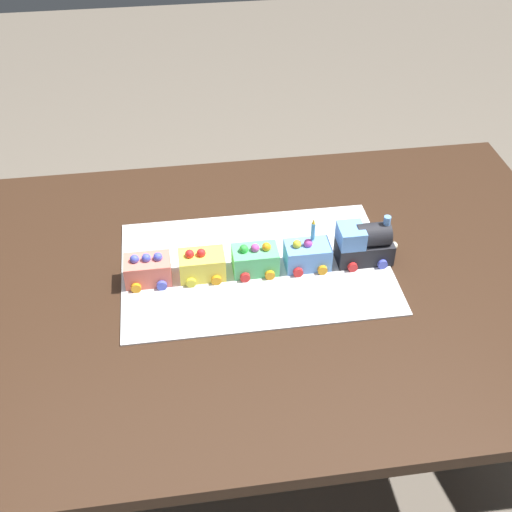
{
  "coord_description": "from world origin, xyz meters",
  "views": [
    {
      "loc": [
        0.22,
        1.09,
        1.71
      ],
      "look_at": [
        0.05,
        -0.04,
        0.77
      ],
      "focal_mm": 46.64,
      "sensor_mm": 36.0,
      "label": 1
    }
  ],
  "objects_px": {
    "cake_car_tanker_lemon": "(202,265)",
    "birthday_candle": "(313,230)",
    "cake_car_flatbed_mint_green": "(255,260)",
    "dining_table": "(280,312)",
    "cake_car_gondola_coral": "(148,270)",
    "cake_car_caboose_sky_blue": "(307,255)",
    "cake_locomotive": "(364,243)"
  },
  "relations": [
    {
      "from": "cake_car_flatbed_mint_green",
      "to": "birthday_candle",
      "type": "height_order",
      "value": "birthday_candle"
    },
    {
      "from": "dining_table",
      "to": "birthday_candle",
      "type": "relative_size",
      "value": 25.36
    },
    {
      "from": "dining_table",
      "to": "cake_car_caboose_sky_blue",
      "type": "xyz_separation_m",
      "value": [
        -0.06,
        -0.03,
        0.14
      ]
    },
    {
      "from": "cake_locomotive",
      "to": "cake_car_caboose_sky_blue",
      "type": "relative_size",
      "value": 1.4
    },
    {
      "from": "cake_car_caboose_sky_blue",
      "to": "birthday_candle",
      "type": "xyz_separation_m",
      "value": [
        -0.01,
        0.0,
        0.07
      ]
    },
    {
      "from": "cake_car_caboose_sky_blue",
      "to": "cake_car_flatbed_mint_green",
      "type": "xyz_separation_m",
      "value": [
        0.12,
        0.0,
        0.0
      ]
    },
    {
      "from": "dining_table",
      "to": "cake_car_caboose_sky_blue",
      "type": "bearing_deg",
      "value": -155.72
    },
    {
      "from": "cake_locomotive",
      "to": "cake_car_caboose_sky_blue",
      "type": "xyz_separation_m",
      "value": [
        0.13,
        -0.0,
        -0.02
      ]
    },
    {
      "from": "cake_locomotive",
      "to": "cake_car_tanker_lemon",
      "type": "height_order",
      "value": "cake_locomotive"
    },
    {
      "from": "cake_car_caboose_sky_blue",
      "to": "cake_car_gondola_coral",
      "type": "distance_m",
      "value": 0.35
    },
    {
      "from": "cake_car_gondola_coral",
      "to": "cake_locomotive",
      "type": "bearing_deg",
      "value": 180.0
    },
    {
      "from": "cake_locomotive",
      "to": "birthday_candle",
      "type": "xyz_separation_m",
      "value": [
        0.12,
        0.0,
        0.05
      ]
    },
    {
      "from": "cake_locomotive",
      "to": "cake_car_tanker_lemon",
      "type": "relative_size",
      "value": 1.4
    },
    {
      "from": "cake_locomotive",
      "to": "birthday_candle",
      "type": "height_order",
      "value": "birthday_candle"
    },
    {
      "from": "dining_table",
      "to": "birthday_candle",
      "type": "bearing_deg",
      "value": -158.64
    },
    {
      "from": "cake_car_tanker_lemon",
      "to": "birthday_candle",
      "type": "height_order",
      "value": "birthday_candle"
    },
    {
      "from": "cake_car_tanker_lemon",
      "to": "birthday_candle",
      "type": "distance_m",
      "value": 0.26
    },
    {
      "from": "dining_table",
      "to": "cake_car_flatbed_mint_green",
      "type": "height_order",
      "value": "cake_car_flatbed_mint_green"
    },
    {
      "from": "cake_car_flatbed_mint_green",
      "to": "cake_car_tanker_lemon",
      "type": "relative_size",
      "value": 1.0
    },
    {
      "from": "cake_car_gondola_coral",
      "to": "birthday_candle",
      "type": "height_order",
      "value": "birthday_candle"
    },
    {
      "from": "cake_car_gondola_coral",
      "to": "cake_car_flatbed_mint_green",
      "type": "bearing_deg",
      "value": 180.0
    },
    {
      "from": "cake_car_caboose_sky_blue",
      "to": "cake_car_flatbed_mint_green",
      "type": "relative_size",
      "value": 1.0
    },
    {
      "from": "birthday_candle",
      "to": "cake_car_caboose_sky_blue",
      "type": "bearing_deg",
      "value": -0.0
    },
    {
      "from": "cake_car_caboose_sky_blue",
      "to": "cake_car_flatbed_mint_green",
      "type": "distance_m",
      "value": 0.12
    },
    {
      "from": "cake_locomotive",
      "to": "cake_car_tanker_lemon",
      "type": "xyz_separation_m",
      "value": [
        0.37,
        -0.0,
        -0.02
      ]
    },
    {
      "from": "cake_car_caboose_sky_blue",
      "to": "cake_locomotive",
      "type": "bearing_deg",
      "value": 180.0
    },
    {
      "from": "dining_table",
      "to": "cake_car_tanker_lemon",
      "type": "xyz_separation_m",
      "value": [
        0.17,
        -0.03,
        0.14
      ]
    },
    {
      "from": "cake_car_tanker_lemon",
      "to": "birthday_candle",
      "type": "xyz_separation_m",
      "value": [
        -0.25,
        0.0,
        0.07
      ]
    },
    {
      "from": "dining_table",
      "to": "cake_car_gondola_coral",
      "type": "xyz_separation_m",
      "value": [
        0.29,
        -0.03,
        0.14
      ]
    },
    {
      "from": "dining_table",
      "to": "cake_car_caboose_sky_blue",
      "type": "height_order",
      "value": "cake_car_caboose_sky_blue"
    },
    {
      "from": "cake_locomotive",
      "to": "cake_car_flatbed_mint_green",
      "type": "height_order",
      "value": "cake_locomotive"
    },
    {
      "from": "birthday_candle",
      "to": "cake_car_tanker_lemon",
      "type": "bearing_deg",
      "value": -0.0
    }
  ]
}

